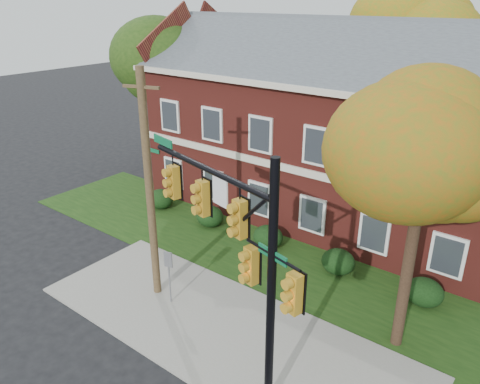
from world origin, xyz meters
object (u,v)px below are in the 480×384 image
Objects in this scene: hedge_far_left at (161,199)px; tree_far_rear at (420,29)px; tree_left_rear at (173,69)px; tree_near_right at (434,154)px; utility_pole at (149,189)px; hedge_far_right at (424,292)px; hedge_left at (210,216)px; traffic_signal at (238,245)px; hedge_center at (268,237)px; hedge_right at (338,262)px; apartment_building at (330,118)px; sign_post at (169,269)px.

hedge_far_left is 0.12× the size of tree_far_rear.
tree_left_rear is at bearing 123.42° from hedge_far_left.
tree_near_right is 9.29m from utility_pole.
hedge_left is at bearing 180.00° from hedge_far_right.
tree_near_right is 5.84m from traffic_signal.
hedge_center is 1.00× the size of hedge_right.
tree_left_rear is at bearing 166.11° from hedge_far_right.
traffic_signal reaches higher than hedge_center.
tree_left_rear is (-9.73, -1.12, 1.69)m from apartment_building.
sign_post is (-4.28, 1.38, -3.08)m from traffic_signal.
hedge_far_left and hedge_far_right have the same top height.
apartment_building is 2.12× the size of tree_left_rear.
tree_left_rear reaches higher than hedge_left.
hedge_left is at bearing -110.29° from tree_far_rear.
tree_far_rear reaches higher than hedge_far_left.
hedge_far_left is at bearing -143.11° from apartment_building.
utility_pole is at bearing -131.23° from hedge_right.
tree_far_rear is 1.34× the size of utility_pole.
apartment_building is at bearing 143.11° from hedge_far_right.
hedge_far_left is 7.90m from tree_left_rear.
tree_far_rear is 20.26m from sign_post.
tree_far_rear reaches higher than hedge_far_right.
sign_post is at bearing -94.77° from hedge_center.
tree_near_right is 9.71m from sign_post.
traffic_signal is at bearing -39.66° from tree_left_rear.
traffic_signal is at bearing -33.95° from utility_pole.
hedge_far_left is 0.16× the size of tree_left_rear.
tree_near_right is at bearing 65.09° from traffic_signal.
hedge_left is 0.12× the size of tree_far_rear.
tree_left_rear is 1.03× the size of utility_pole.
apartment_building is at bearing 123.67° from hedge_right.
hedge_far_right is 18.30m from tree_left_rear.
traffic_signal reaches higher than hedge_far_left.
hedge_far_left is at bearing 168.73° from tree_near_right.
tree_left_rear is at bearing 117.55° from sign_post.
tree_far_rear is (11.07, 8.96, 2.16)m from tree_left_rear.
apartment_building is 6.89m from hedge_center.
apartment_building is 10.90m from utility_pole.
hedge_far_left is 15.75m from tree_near_right.
traffic_signal is at bearing -83.04° from tree_far_rear.
tree_left_rear reaches higher than utility_pole.
hedge_far_right is 0.12× the size of tree_far_rear.
traffic_signal reaches higher than hedge_right.
hedge_right is 7.72m from tree_near_right.
apartment_building is 13.43× the size of hedge_far_right.
hedge_center is at bearing 0.00° from hedge_left.
hedge_far_right is 0.16× the size of tree_left_rear.
hedge_left is 12.68m from tree_near_right.
tree_far_rear is (4.84, 13.09, 8.32)m from hedge_left.
tree_far_rear is at bearing 64.36° from utility_pole.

